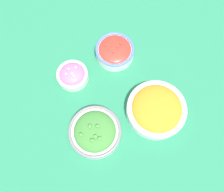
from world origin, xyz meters
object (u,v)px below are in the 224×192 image
bowl_carrots (156,109)px  bowl_cherry_tomatoes (115,51)px  bowl_red_onion (72,75)px  bowl_broccoli (95,132)px

bowl_carrots → bowl_cherry_tomatoes: size_ratio=1.38×
bowl_red_onion → bowl_broccoli: bowl_broccoli is taller
bowl_cherry_tomatoes → bowl_red_onion: bearing=-94.5°
bowl_carrots → bowl_cherry_tomatoes: 0.29m
bowl_broccoli → bowl_cherry_tomatoes: bowl_broccoli is taller
bowl_red_onion → bowl_cherry_tomatoes: (0.02, 0.20, 0.00)m
bowl_red_onion → bowl_broccoli: bearing=-14.0°
bowl_red_onion → bowl_carrots: bearing=29.1°
bowl_carrots → bowl_broccoli: (-0.07, -0.23, -0.01)m
bowl_carrots → bowl_broccoli: 0.24m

